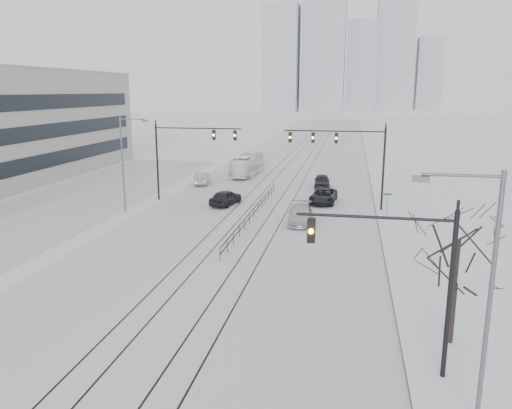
# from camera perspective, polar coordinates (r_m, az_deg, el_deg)

# --- Properties ---
(road) EXTENTS (22.00, 260.00, 0.02)m
(road) POSITION_cam_1_polar(r_m,az_deg,el_deg) (74.41, 4.20, 4.10)
(road) COLOR silver
(road) RESTS_ON ground
(sidewalk_east) EXTENTS (5.00, 260.00, 0.16)m
(sidewalk_east) POSITION_cam_1_polar(r_m,az_deg,el_deg) (74.09, 14.65, 3.73)
(sidewalk_east) COLOR silver
(sidewalk_east) RESTS_ON ground
(curb) EXTENTS (0.10, 260.00, 0.12)m
(curb) POSITION_cam_1_polar(r_m,az_deg,el_deg) (73.97, 12.75, 3.81)
(curb) COLOR gray
(curb) RESTS_ON ground
(parking_strip) EXTENTS (14.00, 60.00, 0.03)m
(parking_strip) POSITION_cam_1_polar(r_m,az_deg,el_deg) (56.96, -19.37, 0.69)
(parking_strip) COLOR silver
(parking_strip) RESTS_ON ground
(tram_rails) EXTENTS (5.30, 180.00, 0.01)m
(tram_rails) POSITION_cam_1_polar(r_m,az_deg,el_deg) (54.90, 1.76, 0.99)
(tram_rails) COLOR black
(tram_rails) RESTS_ON ground
(skyline) EXTENTS (96.00, 48.00, 72.00)m
(skyline) POSITION_cam_1_polar(r_m,az_deg,el_deg) (287.35, 10.55, 16.55)
(skyline) COLOR #9EA4AD
(skyline) RESTS_ON ground
(traffic_mast_near) EXTENTS (6.10, 0.37, 7.00)m
(traffic_mast_near) POSITION_cam_1_polar(r_m,az_deg,el_deg) (20.36, 17.00, -7.16)
(traffic_mast_near) COLOR black
(traffic_mast_near) RESTS_ON ground
(traffic_mast_ne) EXTENTS (9.60, 0.37, 8.00)m
(traffic_mast_ne) POSITION_cam_1_polar(r_m,az_deg,el_deg) (48.37, 10.49, 6.05)
(traffic_mast_ne) COLOR black
(traffic_mast_ne) RESTS_ON ground
(traffic_mast_nw) EXTENTS (9.10, 0.37, 8.00)m
(traffic_mast_nw) POSITION_cam_1_polar(r_m,az_deg,el_deg) (52.21, -8.24, 6.42)
(traffic_mast_nw) COLOR black
(traffic_mast_nw) RESTS_ON ground
(street_light_east) EXTENTS (2.73, 0.25, 9.00)m
(street_light_east) POSITION_cam_1_polar(r_m,az_deg,el_deg) (17.72, 24.36, -8.58)
(street_light_east) COLOR #595B60
(street_light_east) RESTS_ON ground
(street_light_west) EXTENTS (2.73, 0.25, 9.00)m
(street_light_west) POSITION_cam_1_polar(r_m,az_deg,el_deg) (48.13, -14.71, 5.15)
(street_light_west) COLOR #595B60
(street_light_west) RESTS_ON ground
(bare_tree) EXTENTS (4.40, 4.40, 6.10)m
(bare_tree) POSITION_cam_1_polar(r_m,az_deg,el_deg) (23.59, 22.10, -4.99)
(bare_tree) COLOR black
(bare_tree) RESTS_ON ground
(median_fence) EXTENTS (0.06, 24.00, 1.00)m
(median_fence) POSITION_cam_1_polar(r_m,az_deg,el_deg) (45.18, -0.24, -0.96)
(median_fence) COLOR black
(median_fence) RESTS_ON ground
(street_sign) EXTENTS (0.70, 0.06, 2.40)m
(street_sign) POSITION_cam_1_polar(r_m,az_deg,el_deg) (46.22, 14.76, 0.30)
(street_sign) COLOR #595B60
(street_sign) RESTS_ON ground
(sedan_sb_inner) EXTENTS (2.75, 4.90, 1.58)m
(sedan_sb_inner) POSITION_cam_1_polar(r_m,az_deg,el_deg) (50.49, -3.49, 0.80)
(sedan_sb_inner) COLOR black
(sedan_sb_inner) RESTS_ON ground
(sedan_sb_outer) EXTENTS (2.36, 4.68, 1.47)m
(sedan_sb_outer) POSITION_cam_1_polar(r_m,az_deg,el_deg) (62.08, -6.19, 2.98)
(sedan_sb_outer) COLOR #979A9E
(sedan_sb_outer) RESTS_ON ground
(sedan_nb_front) EXTENTS (2.85, 5.48, 1.47)m
(sedan_nb_front) POSITION_cam_1_polar(r_m,az_deg,el_deg) (51.81, 7.71, 0.97)
(sedan_nb_front) COLOR black
(sedan_nb_front) RESTS_ON ground
(sedan_nb_right) EXTENTS (2.52, 5.38, 1.52)m
(sedan_nb_right) POSITION_cam_1_polar(r_m,az_deg,el_deg) (43.76, 5.12, -1.16)
(sedan_nb_right) COLOR #B9BBC1
(sedan_nb_right) RESTS_ON ground
(sedan_nb_far) EXTENTS (2.12, 4.64, 1.55)m
(sedan_nb_far) POSITION_cam_1_polar(r_m,az_deg,el_deg) (60.08, 7.55, 2.65)
(sedan_nb_far) COLOR black
(sedan_nb_far) RESTS_ON ground
(box_truck) EXTENTS (2.87, 10.10, 2.78)m
(box_truck) POSITION_cam_1_polar(r_m,az_deg,el_deg) (68.14, -1.01, 4.50)
(box_truck) COLOR white
(box_truck) RESTS_ON ground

